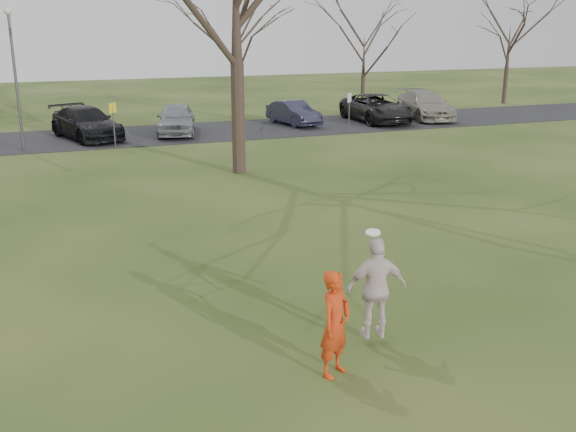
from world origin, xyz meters
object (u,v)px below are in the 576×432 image
Objects in this scene: car_3 at (86,123)px; car_6 at (377,108)px; car_4 at (176,119)px; catching_play at (376,288)px; lamp_post at (14,62)px; player_defender at (335,324)px; car_5 at (294,113)px; car_7 at (425,105)px.

car_6 is (16.27, 0.15, 0.01)m from car_3.
catching_play is (-1.04, -24.29, 0.29)m from car_4.
car_4 is at bearing 16.52° from lamp_post.
player_defender is 27.39m from car_5.
catching_play is (3.43, -24.48, 0.30)m from car_3.
car_4 reaches higher than car_3.
car_4 is 6.89m from car_5.
catching_play reaches higher than car_4.
player_defender reaches higher than car_4.
player_defender reaches higher than car_6.
lamp_post is at bearing -171.63° from car_6.
player_defender is 30.76m from car_7.
car_6 is 19.62m from lamp_post.
car_4 is (2.15, 24.99, -0.10)m from player_defender.
car_3 is 16.27m from car_6.
catching_play is (-7.87, -25.17, 0.41)m from car_5.
lamp_post is (-22.52, -2.67, 3.13)m from car_7.
lamp_post is (-6.37, 22.10, 2.85)m from catching_play.
car_3 is 1.15× the size of car_4.
catching_play is at bearing -116.66° from car_6.
car_5 is 26.38m from catching_play.
car_6 is at bearing -168.14° from car_7.
car_5 is at bearing 20.59° from car_4.
catching_play reaches higher than car_3.
car_6 is 3.32m from car_7.
player_defender is at bearing -114.63° from car_7.
car_4 is at bearing 176.18° from car_5.
player_defender is 23.59m from lamp_post.
lamp_post is at bearing 69.01° from player_defender.
player_defender reaches higher than car_3.
lamp_post is at bearing -159.78° from car_3.
car_3 is 11.32m from car_5.
car_5 is at bearing 36.87° from player_defender.
player_defender is 0.35× the size of car_3.
catching_play is (1.11, 0.70, 0.19)m from player_defender.
car_4 is (4.47, -0.18, 0.02)m from car_3.
catching_play is at bearing -118.52° from car_5.
player_defender reaches higher than car_7.
car_3 is 2.66× the size of catching_play.
car_4 is at bearing -177.52° from car_6.
car_6 is 1.03× the size of car_7.
catching_play is (-12.83, -24.62, 0.29)m from car_6.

